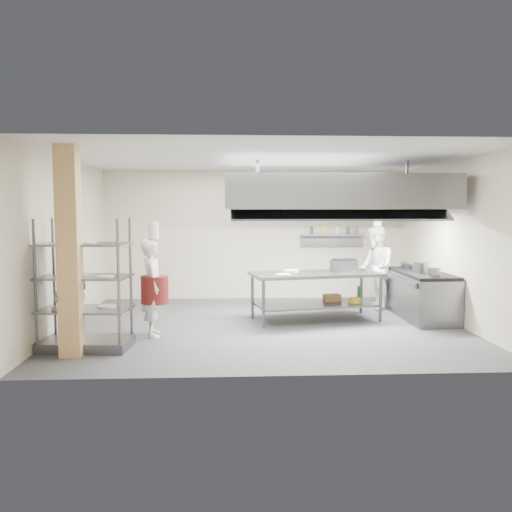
{
  "coord_description": "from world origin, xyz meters",
  "views": [
    {
      "loc": [
        -0.67,
        -9.66,
        2.11
      ],
      "look_at": [
        -0.14,
        0.2,
        1.25
      ],
      "focal_mm": 38.0,
      "sensor_mm": 36.0,
      "label": 1
    }
  ],
  "objects": [
    {
      "name": "wicker_basket",
      "position": [
        1.36,
        0.61,
        0.39
      ],
      "size": [
        0.34,
        0.26,
        0.14
      ],
      "primitive_type": "cube",
      "rotation": [
        0.0,
        0.0,
        0.14
      ],
      "color": "olive",
      "rests_on": "island_undershelf"
    },
    {
      "name": "wall_right",
      "position": [
        3.5,
        0.0,
        1.5
      ],
      "size": [
        0.0,
        6.0,
        6.0
      ],
      "primitive_type": "plane",
      "rotation": [
        1.57,
        0.0,
        -1.57
      ],
      "color": "#BBAE94",
      "rests_on": "ground"
    },
    {
      "name": "hood_strip_b",
      "position": [
        2.2,
        0.4,
        2.08
      ],
      "size": [
        1.6,
        0.12,
        0.04
      ],
      "primitive_type": "cube",
      "color": "white",
      "rests_on": "exhaust_hood"
    },
    {
      "name": "ceiling",
      "position": [
        0.0,
        0.0,
        3.0
      ],
      "size": [
        7.0,
        7.0,
        0.0
      ],
      "primitive_type": "plane",
      "rotation": [
        3.14,
        0.0,
        0.0
      ],
      "color": "silver",
      "rests_on": "wall_back"
    },
    {
      "name": "island_undershelf",
      "position": [
        1.0,
        0.39,
        0.3
      ],
      "size": [
        2.36,
        1.31,
        0.04
      ],
      "primitive_type": "cube",
      "rotation": [
        0.0,
        0.0,
        0.19
      ],
      "color": "slate",
      "rests_on": "island"
    },
    {
      "name": "pass_rack",
      "position": [
        -2.8,
        -1.49,
        0.98
      ],
      "size": [
        1.37,
        0.87,
        1.97
      ],
      "primitive_type": null,
      "rotation": [
        0.0,
        0.0,
        -0.09
      ],
      "color": "gray",
      "rests_on": "floor"
    },
    {
      "name": "island",
      "position": [
        1.0,
        0.39,
        0.46
      ],
      "size": [
        2.57,
        1.45,
        0.91
      ],
      "primitive_type": null,
      "rotation": [
        0.0,
        0.0,
        0.19
      ],
      "color": "slate",
      "rests_on": "floor"
    },
    {
      "name": "wall_shelf",
      "position": [
        1.8,
        2.84,
        1.5
      ],
      "size": [
        1.5,
        0.28,
        0.04
      ],
      "primitive_type": "cube",
      "color": "slate",
      "rests_on": "wall_back"
    },
    {
      "name": "range_top",
      "position": [
        3.08,
        0.5,
        0.87
      ],
      "size": [
        0.78,
        1.96,
        0.06
      ],
      "primitive_type": "cube",
      "color": "black",
      "rests_on": "cooking_range"
    },
    {
      "name": "chef_line",
      "position": [
        2.44,
        1.46,
        0.88
      ],
      "size": [
        0.68,
        0.86,
        1.76
      ],
      "primitive_type": "imported",
      "rotation": [
        0.0,
        0.0,
        -1.56
      ],
      "color": "silver",
      "rests_on": "floor"
    },
    {
      "name": "chef_plating",
      "position": [
        -3.0,
        -1.55,
        0.88
      ],
      "size": [
        0.53,
        1.07,
        1.76
      ],
      "primitive_type": "imported",
      "rotation": [
        0.0,
        0.0,
        -1.67
      ],
      "color": "silver",
      "rests_on": "floor"
    },
    {
      "name": "cooking_range",
      "position": [
        3.08,
        0.5,
        0.42
      ],
      "size": [
        0.8,
        2.0,
        0.84
      ],
      "primitive_type": "cube",
      "color": "slate",
      "rests_on": "floor"
    },
    {
      "name": "column",
      "position": [
        -2.9,
        -1.9,
        1.5
      ],
      "size": [
        0.3,
        0.3,
        3.0
      ],
      "primitive_type": "cube",
      "color": "tan",
      "rests_on": "floor"
    },
    {
      "name": "wall_back",
      "position": [
        0.0,
        3.0,
        1.5
      ],
      "size": [
        7.0,
        0.0,
        7.0
      ],
      "primitive_type": "plane",
      "rotation": [
        1.57,
        0.0,
        0.0
      ],
      "color": "#BBAE94",
      "rests_on": "ground"
    },
    {
      "name": "hood_strip_a",
      "position": [
        0.4,
        0.4,
        2.08
      ],
      "size": [
        1.6,
        0.12,
        0.04
      ],
      "primitive_type": "cube",
      "color": "white",
      "rests_on": "exhaust_hood"
    },
    {
      "name": "island_worktop",
      "position": [
        1.0,
        0.39,
        0.88
      ],
      "size": [
        2.57,
        1.45,
        0.06
      ],
      "primitive_type": "cube",
      "rotation": [
        0.0,
        0.0,
        0.19
      ],
      "color": "slate",
      "rests_on": "island"
    },
    {
      "name": "chef_head",
      "position": [
        -1.9,
        -0.73,
        0.81
      ],
      "size": [
        0.49,
        0.65,
        1.62
      ],
      "primitive_type": "imported",
      "rotation": [
        0.0,
        0.0,
        1.75
      ],
      "color": "silver",
      "rests_on": "floor"
    },
    {
      "name": "stockpot",
      "position": [
        2.99,
        0.35,
        1.0
      ],
      "size": [
        0.29,
        0.29,
        0.2
      ],
      "primitive_type": "cylinder",
      "color": "slate",
      "rests_on": "range_top"
    },
    {
      "name": "plate_stack",
      "position": [
        -2.8,
        -1.49,
        0.63
      ],
      "size": [
        0.28,
        0.28,
        0.05
      ],
      "primitive_type": "cylinder",
      "color": "white",
      "rests_on": "pass_rack"
    },
    {
      "name": "floor",
      "position": [
        0.0,
        0.0,
        0.0
      ],
      "size": [
        7.0,
        7.0,
        0.0
      ],
      "primitive_type": "plane",
      "color": "#2F2F31",
      "rests_on": "ground"
    },
    {
      "name": "wall_left",
      "position": [
        -3.5,
        0.0,
        1.5
      ],
      "size": [
        0.0,
        6.0,
        6.0
      ],
      "primitive_type": "plane",
      "rotation": [
        1.57,
        0.0,
        1.57
      ],
      "color": "#BBAE94",
      "rests_on": "ground"
    },
    {
      "name": "griddle",
      "position": [
        1.59,
        0.64,
        1.02
      ],
      "size": [
        0.54,
        0.5,
        0.21
      ],
      "primitive_type": "cube",
      "rotation": [
        0.0,
        0.0,
        0.51
      ],
      "color": "slate",
      "rests_on": "island_worktop"
    },
    {
      "name": "exhaust_hood",
      "position": [
        1.3,
        0.4,
        2.4
      ],
      "size": [
        4.0,
        2.5,
        0.6
      ],
      "primitive_type": "cube",
      "color": "slate",
      "rests_on": "ceiling"
    }
  ]
}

